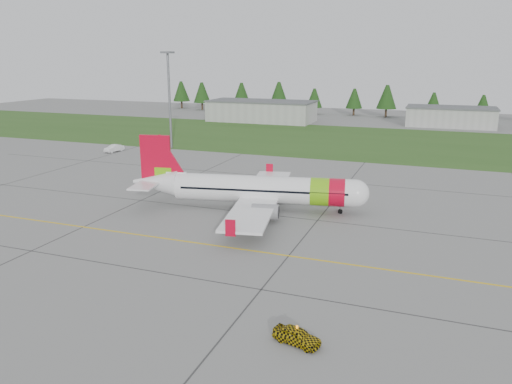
% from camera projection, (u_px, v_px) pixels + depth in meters
% --- Properties ---
extents(ground, '(320.00, 320.00, 0.00)m').
position_uv_depth(ground, '(159.00, 272.00, 45.78)').
color(ground, gray).
rests_on(ground, ground).
extents(aircraft, '(30.77, 28.77, 9.39)m').
position_uv_depth(aircraft, '(258.00, 189.00, 64.13)').
color(aircraft, white).
rests_on(aircraft, ground).
extents(follow_me_car, '(1.48, 1.63, 3.45)m').
position_uv_depth(follow_me_car, '(297.00, 321.00, 33.96)').
color(follow_me_car, gold).
rests_on(follow_me_car, ground).
extents(service_van, '(1.83, 1.76, 4.55)m').
position_uv_depth(service_van, '(113.00, 141.00, 104.17)').
color(service_van, silver).
rests_on(service_van, ground).
extents(grass_strip, '(320.00, 50.00, 0.03)m').
position_uv_depth(grass_strip, '(339.00, 140.00, 119.90)').
color(grass_strip, '#30561E').
rests_on(grass_strip, ground).
extents(taxi_guideline, '(120.00, 0.25, 0.02)m').
position_uv_depth(taxi_guideline, '(199.00, 243.00, 53.01)').
color(taxi_guideline, gold).
rests_on(taxi_guideline, ground).
extents(hangar_west, '(32.00, 14.00, 6.00)m').
position_uv_depth(hangar_west, '(261.00, 112.00, 154.63)').
color(hangar_west, '#A8A8A3').
rests_on(hangar_west, ground).
extents(hangar_east, '(24.00, 12.00, 5.20)m').
position_uv_depth(hangar_east, '(451.00, 117.00, 143.28)').
color(hangar_east, '#A8A8A3').
rests_on(hangar_east, ground).
extents(floodlight_mast, '(0.50, 0.50, 20.00)m').
position_uv_depth(floodlight_mast, '(170.00, 102.00, 106.48)').
color(floodlight_mast, slate).
rests_on(floodlight_mast, ground).
extents(treeline, '(160.00, 8.00, 10.00)m').
position_uv_depth(treeline, '(373.00, 101.00, 169.23)').
color(treeline, '#1C3F14').
rests_on(treeline, ground).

